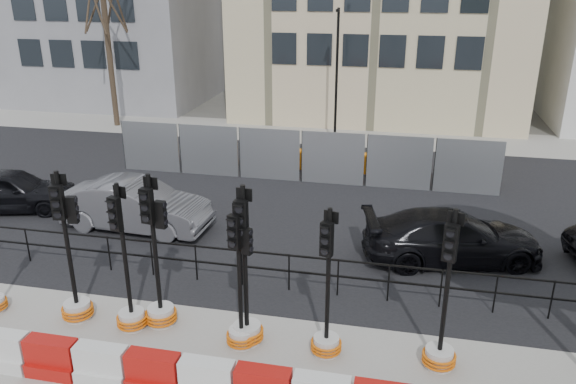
% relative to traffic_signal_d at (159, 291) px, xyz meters
% --- Properties ---
extents(ground, '(120.00, 120.00, 0.00)m').
position_rel_traffic_signal_d_xyz_m(ground, '(1.28, 0.79, -0.85)').
color(ground, '#51514C').
rests_on(ground, ground).
extents(road, '(40.00, 14.00, 0.03)m').
position_rel_traffic_signal_d_xyz_m(road, '(1.28, 7.79, -0.83)').
color(road, black).
rests_on(road, ground).
extents(sidewalk_far, '(40.00, 4.00, 0.02)m').
position_rel_traffic_signal_d_xyz_m(sidewalk_far, '(1.28, 16.79, -0.84)').
color(sidewalk_far, gray).
rests_on(sidewalk_far, ground).
extents(kerb_railing, '(18.00, 0.04, 1.00)m').
position_rel_traffic_signal_d_xyz_m(kerb_railing, '(1.28, 1.99, -0.16)').
color(kerb_railing, black).
rests_on(kerb_railing, ground).
extents(heras_fencing, '(14.33, 1.72, 2.00)m').
position_rel_traffic_signal_d_xyz_m(heras_fencing, '(1.85, 10.66, -0.19)').
color(heras_fencing, '#96999E').
rests_on(heras_fencing, ground).
extents(lamp_post_far, '(0.12, 0.56, 6.00)m').
position_rel_traffic_signal_d_xyz_m(lamp_post_far, '(1.78, 15.77, 2.38)').
color(lamp_post_far, black).
rests_on(lamp_post_far, ground).
extents(barrier_row, '(14.65, 0.50, 0.80)m').
position_rel_traffic_signal_d_xyz_m(barrier_row, '(1.28, -2.01, -0.48)').
color(barrier_row, red).
rests_on(barrier_row, ground).
extents(traffic_signal_b, '(0.70, 0.70, 3.55)m').
position_rel_traffic_signal_d_xyz_m(traffic_signal_b, '(-1.93, -0.20, -0.00)').
color(traffic_signal_b, silver).
rests_on(traffic_signal_b, ground).
extents(traffic_signal_c, '(0.67, 0.67, 3.41)m').
position_rel_traffic_signal_d_xyz_m(traffic_signal_c, '(-0.58, -0.27, -0.14)').
color(traffic_signal_c, silver).
rests_on(traffic_signal_c, ground).
extents(traffic_signal_d, '(0.70, 0.70, 3.55)m').
position_rel_traffic_signal_d_xyz_m(traffic_signal_d, '(0.00, 0.00, 0.00)').
color(traffic_signal_d, silver).
rests_on(traffic_signal_d, ground).
extents(traffic_signal_e, '(0.70, 0.70, 3.56)m').
position_rel_traffic_signal_d_xyz_m(traffic_signal_e, '(2.04, -0.24, -0.11)').
color(traffic_signal_e, silver).
rests_on(traffic_signal_e, ground).
extents(traffic_signal_f, '(0.64, 0.64, 3.27)m').
position_rel_traffic_signal_d_xyz_m(traffic_signal_f, '(1.97, -0.37, -0.07)').
color(traffic_signal_f, silver).
rests_on(traffic_signal_f, ground).
extents(traffic_signal_g, '(0.64, 0.64, 3.24)m').
position_rel_traffic_signal_d_xyz_m(traffic_signal_g, '(3.73, -0.28, -0.18)').
color(traffic_signal_g, silver).
rests_on(traffic_signal_g, ground).
extents(traffic_signal_h, '(0.67, 0.67, 3.40)m').
position_rel_traffic_signal_d_xyz_m(traffic_signal_h, '(5.98, -0.22, -0.14)').
color(traffic_signal_h, silver).
rests_on(traffic_signal_h, ground).
extents(car_a, '(3.69, 4.95, 1.41)m').
position_rel_traffic_signal_d_xyz_m(car_a, '(-7.58, 5.13, -0.14)').
color(car_a, black).
rests_on(car_a, ground).
extents(car_b, '(2.09, 4.79, 1.52)m').
position_rel_traffic_signal_d_xyz_m(car_b, '(-2.86, 4.63, -0.09)').
color(car_b, '#54545A').
rests_on(car_b, ground).
extents(car_c, '(4.07, 5.65, 1.39)m').
position_rel_traffic_signal_d_xyz_m(car_c, '(6.46, 4.50, -0.15)').
color(car_c, black).
rests_on(car_c, ground).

